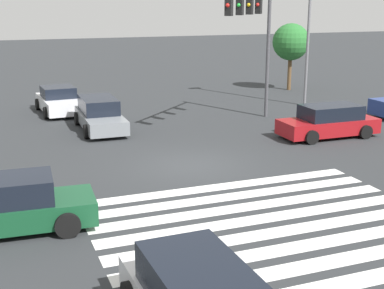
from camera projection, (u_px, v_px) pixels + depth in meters
ground_plane at (192, 165)px, 19.80m from camera, size 143.38×143.38×0.00m
crosswalk_markings at (278, 232)px, 14.08m from camera, size 9.40×8.20×0.01m
traffic_signal_mast at (255, 23)px, 24.85m from camera, size 4.50×4.50×6.45m
car_0 at (59, 101)px, 29.00m from camera, size 2.31×4.37×1.42m
car_3 at (329, 122)px, 23.80m from camera, size 4.47×1.99×1.44m
car_4 at (12, 206)px, 13.99m from camera, size 4.31×2.11×1.48m
car_6 at (100, 115)px, 25.22m from camera, size 2.06×4.66×1.48m
street_light_pole_b at (310, 7)px, 29.82m from camera, size 0.80×0.36×9.53m
tree_corner_a at (291, 42)px, 35.86m from camera, size 2.47×2.47×4.48m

